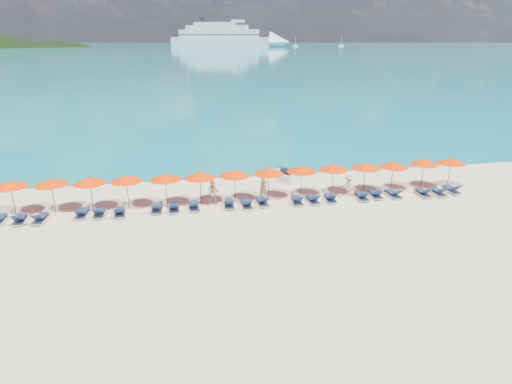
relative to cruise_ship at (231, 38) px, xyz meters
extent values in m
plane|color=beige|center=(-66.18, -542.48, -10.77)|extent=(1400.00, 1400.00, 0.00)
cube|color=#1FA9B2|center=(-66.18, 117.52, -10.77)|extent=(1600.00, 1300.00, 0.01)
ellipsoid|color=black|center=(-216.18, 17.52, -45.77)|extent=(162.00, 126.00, 85.50)
cube|color=silver|center=(-12.47, 4.39, -5.14)|extent=(124.34, 62.39, 11.26)
cone|color=silver|center=(57.65, -20.30, -5.14)|extent=(31.60, 31.60, 24.78)
cube|color=silver|center=(-14.59, 5.14, 5.00)|extent=(99.85, 50.97, 9.01)
cube|color=silver|center=(-16.72, 5.89, 11.76)|extent=(78.07, 41.44, 5.63)
cube|color=silver|center=(-18.84, 6.63, 16.26)|extent=(53.57, 30.03, 3.94)
cube|color=black|center=(-14.59, 5.14, 3.31)|extent=(101.09, 51.60, 1.01)
cube|color=black|center=(-14.59, 5.14, 7.25)|extent=(98.61, 50.35, 1.01)
cylinder|color=black|center=(-33.50, 11.79, 20.77)|extent=(4.96, 4.96, 6.19)
cube|color=silver|center=(83.63, 1.10, -9.91)|extent=(6.47, 2.16, 1.73)
cylinder|color=silver|center=(83.63, 1.10, -4.30)|extent=(0.39, 0.39, 10.79)
cube|color=silver|center=(144.66, -2.32, -9.85)|extent=(6.89, 2.30, 1.84)
cylinder|color=silver|center=(144.66, -2.32, -3.88)|extent=(0.41, 0.41, 11.49)
cube|color=silver|center=(-62.86, -533.90, -10.46)|extent=(1.91, 2.65, 0.57)
cube|color=black|center=(-62.77, -534.09, -10.04)|extent=(0.91, 1.16, 0.36)
cylinder|color=black|center=(-63.12, -533.33, -9.89)|extent=(0.54, 0.30, 0.06)
imported|color=tan|center=(-65.30, -537.55, -9.99)|extent=(0.60, 0.43, 1.55)
imported|color=tan|center=(-68.79, -538.25, -9.90)|extent=(0.87, 0.53, 1.74)
imported|color=tan|center=(-59.37, -538.26, -9.99)|extent=(1.10, 0.94, 1.56)
cylinder|color=black|center=(-81.26, -537.56, -9.67)|extent=(0.05, 0.05, 2.20)
cone|color=#FF3500|center=(-81.26, -537.56, -8.75)|extent=(2.10, 2.10, 0.42)
sphere|color=black|center=(-81.26, -537.56, -8.53)|extent=(0.08, 0.08, 0.08)
cylinder|color=black|center=(-78.91, -537.55, -9.67)|extent=(0.05, 0.05, 2.20)
cone|color=#FF3500|center=(-78.91, -537.55, -8.75)|extent=(2.10, 2.10, 0.42)
sphere|color=black|center=(-78.91, -537.55, -8.53)|extent=(0.08, 0.08, 0.08)
cylinder|color=black|center=(-76.58, -537.67, -9.67)|extent=(0.05, 0.05, 2.20)
cone|color=#FF3500|center=(-76.58, -537.67, -8.75)|extent=(2.10, 2.10, 0.42)
sphere|color=black|center=(-76.58, -537.67, -8.53)|extent=(0.08, 0.08, 0.08)
cylinder|color=black|center=(-74.33, -537.67, -9.67)|extent=(0.05, 0.05, 2.20)
cone|color=#FF3500|center=(-74.33, -537.67, -8.75)|extent=(2.10, 2.10, 0.42)
sphere|color=black|center=(-74.33, -537.67, -8.53)|extent=(0.08, 0.08, 0.08)
cylinder|color=black|center=(-71.88, -537.77, -9.67)|extent=(0.05, 0.05, 2.20)
cone|color=#FF3500|center=(-71.88, -537.77, -8.75)|extent=(2.10, 2.10, 0.42)
sphere|color=black|center=(-71.88, -537.77, -8.53)|extent=(0.08, 0.08, 0.08)
cylinder|color=black|center=(-69.62, -537.78, -9.67)|extent=(0.05, 0.05, 2.20)
cone|color=#FF3500|center=(-69.62, -537.78, -8.75)|extent=(2.10, 2.10, 0.42)
sphere|color=black|center=(-69.62, -537.78, -8.53)|extent=(0.08, 0.08, 0.08)
cylinder|color=black|center=(-67.32, -537.77, -9.67)|extent=(0.05, 0.05, 2.20)
cone|color=#FF3500|center=(-67.32, -537.77, -8.75)|extent=(2.10, 2.10, 0.42)
sphere|color=black|center=(-67.32, -537.77, -8.53)|extent=(0.08, 0.08, 0.08)
cylinder|color=black|center=(-64.99, -537.70, -9.67)|extent=(0.05, 0.05, 2.20)
cone|color=#FF3500|center=(-64.99, -537.70, -8.75)|extent=(2.10, 2.10, 0.42)
sphere|color=black|center=(-64.99, -537.70, -8.53)|extent=(0.08, 0.08, 0.08)
cylinder|color=black|center=(-62.63, -537.62, -9.67)|extent=(0.05, 0.05, 2.20)
cone|color=#FF3500|center=(-62.63, -537.62, -8.75)|extent=(2.10, 2.10, 0.42)
sphere|color=black|center=(-62.63, -537.62, -8.53)|extent=(0.08, 0.08, 0.08)
cylinder|color=black|center=(-60.32, -537.59, -9.67)|extent=(0.05, 0.05, 2.20)
cone|color=#FF3500|center=(-60.32, -537.59, -8.75)|extent=(2.10, 2.10, 0.42)
sphere|color=black|center=(-60.32, -537.59, -8.53)|extent=(0.08, 0.08, 0.08)
cylinder|color=black|center=(-57.98, -537.68, -9.67)|extent=(0.05, 0.05, 2.20)
cone|color=#FF3500|center=(-57.98, -537.68, -8.75)|extent=(2.10, 2.10, 0.42)
sphere|color=black|center=(-57.98, -537.68, -8.53)|extent=(0.08, 0.08, 0.08)
cylinder|color=black|center=(-55.91, -537.76, -9.67)|extent=(0.05, 0.05, 2.20)
cone|color=#FF3500|center=(-55.91, -537.76, -8.75)|extent=(2.10, 2.10, 0.42)
sphere|color=black|center=(-55.91, -537.76, -8.53)|extent=(0.08, 0.08, 0.08)
cylinder|color=black|center=(-53.37, -537.52, -9.67)|extent=(0.05, 0.05, 2.20)
cone|color=#FF3500|center=(-53.37, -537.52, -8.75)|extent=(2.10, 2.10, 0.42)
sphere|color=black|center=(-53.37, -537.52, -8.53)|extent=(0.08, 0.08, 0.08)
cylinder|color=black|center=(-51.26, -537.59, -9.67)|extent=(0.05, 0.05, 2.20)
cone|color=#FF3500|center=(-51.26, -537.59, -8.75)|extent=(2.10, 2.10, 0.42)
sphere|color=black|center=(-51.26, -537.59, -8.53)|extent=(0.08, 0.08, 0.08)
cube|color=navy|center=(-81.82, -538.58, -10.47)|extent=(0.57, 1.11, 0.04)
cube|color=silver|center=(-80.57, -538.97, -10.63)|extent=(0.76, 1.74, 0.06)
cube|color=navy|center=(-80.59, -538.72, -10.47)|extent=(0.64, 1.14, 0.04)
cube|color=navy|center=(-80.53, -539.52, -10.22)|extent=(0.59, 0.58, 0.43)
cube|color=silver|center=(-79.40, -539.06, -10.63)|extent=(0.75, 1.74, 0.06)
cube|color=navy|center=(-79.38, -538.81, -10.47)|extent=(0.63, 1.14, 0.04)
cube|color=navy|center=(-79.44, -539.61, -10.22)|extent=(0.59, 0.58, 0.43)
cube|color=silver|center=(-77.07, -538.70, -10.63)|extent=(0.72, 1.73, 0.06)
cube|color=navy|center=(-77.05, -538.45, -10.47)|extent=(0.62, 1.13, 0.04)
cube|color=navy|center=(-77.10, -539.25, -10.22)|extent=(0.58, 0.57, 0.43)
cube|color=silver|center=(-76.02, -538.77, -10.63)|extent=(0.66, 1.71, 0.06)
cube|color=navy|center=(-76.03, -538.52, -10.47)|extent=(0.58, 1.11, 0.04)
cube|color=navy|center=(-76.01, -539.32, -10.22)|extent=(0.56, 0.55, 0.43)
cube|color=silver|center=(-74.78, -538.91, -10.63)|extent=(0.73, 1.74, 0.06)
cube|color=navy|center=(-74.80, -538.66, -10.47)|extent=(0.62, 1.13, 0.04)
cube|color=navy|center=(-74.75, -539.46, -10.22)|extent=(0.58, 0.57, 0.43)
cube|color=silver|center=(-72.50, -538.68, -10.63)|extent=(0.73, 1.74, 0.06)
cube|color=navy|center=(-72.48, -538.43, -10.47)|extent=(0.62, 1.13, 0.04)
cube|color=navy|center=(-72.54, -539.23, -10.22)|extent=(0.58, 0.57, 0.43)
cube|color=silver|center=(-71.43, -538.75, -10.63)|extent=(0.64, 1.71, 0.06)
cube|color=navy|center=(-71.43, -538.50, -10.47)|extent=(0.56, 1.11, 0.04)
cube|color=navy|center=(-71.42, -539.30, -10.22)|extent=(0.56, 0.54, 0.43)
cube|color=silver|center=(-70.16, -538.69, -10.63)|extent=(0.69, 1.72, 0.06)
cube|color=navy|center=(-70.17, -538.44, -10.47)|extent=(0.60, 1.12, 0.04)
cube|color=navy|center=(-70.14, -539.24, -10.22)|extent=(0.57, 0.56, 0.43)
cube|color=silver|center=(-67.85, -538.74, -10.63)|extent=(0.75, 1.74, 0.06)
cube|color=navy|center=(-67.83, -538.49, -10.47)|extent=(0.63, 1.14, 0.04)
cube|color=navy|center=(-67.89, -539.28, -10.22)|extent=(0.59, 0.58, 0.43)
cube|color=silver|center=(-66.72, -538.94, -10.63)|extent=(0.64, 1.71, 0.06)
cube|color=navy|center=(-66.72, -538.69, -10.47)|extent=(0.56, 1.11, 0.04)
cube|color=navy|center=(-66.71, -539.49, -10.22)|extent=(0.56, 0.54, 0.43)
cube|color=silver|center=(-65.62, -538.69, -10.63)|extent=(0.74, 1.74, 0.06)
cube|color=navy|center=(-65.64, -538.44, -10.47)|extent=(0.63, 1.14, 0.04)
cube|color=navy|center=(-65.58, -539.24, -10.22)|extent=(0.59, 0.57, 0.43)
cube|color=silver|center=(-63.27, -538.92, -10.63)|extent=(0.76, 1.75, 0.06)
cube|color=navy|center=(-63.25, -538.67, -10.47)|extent=(0.64, 1.14, 0.04)
cube|color=navy|center=(-63.32, -539.47, -10.22)|extent=(0.59, 0.58, 0.43)
cube|color=silver|center=(-62.18, -538.90, -10.63)|extent=(0.67, 1.72, 0.06)
cube|color=navy|center=(-62.19, -538.65, -10.47)|extent=(0.58, 1.12, 0.04)
cube|color=navy|center=(-62.17, -539.45, -10.22)|extent=(0.57, 0.55, 0.43)
cube|color=silver|center=(-60.92, -538.88, -10.63)|extent=(0.78, 1.75, 0.06)
cube|color=navy|center=(-60.89, -538.63, -10.47)|extent=(0.65, 1.15, 0.04)
cube|color=navy|center=(-60.97, -539.42, -10.22)|extent=(0.60, 0.59, 0.43)
cube|color=silver|center=(-58.65, -538.91, -10.63)|extent=(0.75, 1.74, 0.06)
cube|color=navy|center=(-58.63, -538.66, -10.47)|extent=(0.63, 1.14, 0.04)
cube|color=navy|center=(-58.69, -539.46, -10.22)|extent=(0.59, 0.58, 0.43)
cube|color=silver|center=(-57.56, -538.72, -10.63)|extent=(0.78, 1.75, 0.06)
cube|color=navy|center=(-57.53, -538.47, -10.47)|extent=(0.65, 1.15, 0.04)
cube|color=navy|center=(-57.61, -539.26, -10.22)|extent=(0.60, 0.59, 0.43)
cube|color=silver|center=(-56.28, -538.89, -10.63)|extent=(0.76, 1.74, 0.06)
cube|color=navy|center=(-56.31, -538.64, -10.47)|extent=(0.64, 1.14, 0.04)
cube|color=navy|center=(-56.24, -539.44, -10.22)|extent=(0.59, 0.58, 0.43)
cube|color=silver|center=(-54.09, -538.99, -10.63)|extent=(0.65, 1.71, 0.06)
cube|color=navy|center=(-54.09, -538.74, -10.47)|extent=(0.57, 1.11, 0.04)
cube|color=navy|center=(-54.10, -539.54, -10.22)|extent=(0.56, 0.55, 0.43)
cube|color=silver|center=(-52.94, -539.05, -10.63)|extent=(0.62, 1.70, 0.06)
cube|color=navy|center=(-52.94, -538.80, -10.47)|extent=(0.55, 1.10, 0.04)
cube|color=navy|center=(-52.94, -539.60, -10.22)|extent=(0.55, 0.54, 0.43)
cube|color=silver|center=(-51.71, -538.78, -10.63)|extent=(0.62, 1.70, 0.06)
cube|color=navy|center=(-51.71, -538.53, -10.47)|extent=(0.55, 1.10, 0.04)
cube|color=navy|center=(-51.71, -539.33, -10.22)|extent=(0.55, 0.54, 0.43)
camera|label=1|loc=(-70.77, -564.81, -0.27)|focal=30.00mm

